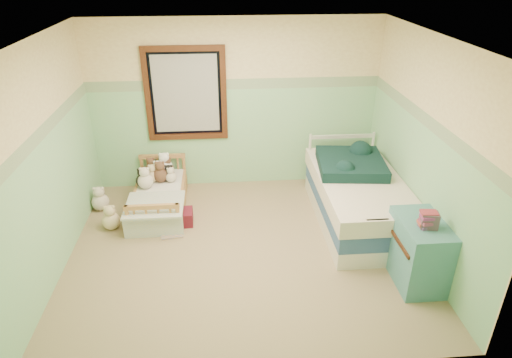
{
  "coord_description": "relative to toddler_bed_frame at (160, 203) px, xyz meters",
  "views": [
    {
      "loc": [
        -0.21,
        -4.47,
        3.26
      ],
      "look_at": [
        0.19,
        0.35,
        0.78
      ],
      "focal_mm": 31.14,
      "sensor_mm": 36.0,
      "label": 1
    }
  ],
  "objects": [
    {
      "name": "book_stack",
      "position": [
        2.98,
        -1.86,
        0.74
      ],
      "size": [
        0.19,
        0.16,
        0.17
      ],
      "primitive_type": "cube",
      "rotation": [
        0.0,
        0.0,
        -0.2
      ],
      "color": "brown",
      "rests_on": "dresser"
    },
    {
      "name": "ceiling",
      "position": [
        1.12,
        -1.05,
        2.42
      ],
      "size": [
        4.2,
        3.6,
        0.02
      ],
      "primitive_type": "cube",
      "color": "silver",
      "rests_on": "wall_back"
    },
    {
      "name": "extra_plush_1",
      "position": [
        -0.04,
        0.39,
        0.3
      ],
      "size": [
        0.18,
        0.18,
        0.18
      ],
      "primitive_type": "sphere",
      "color": "white",
      "rests_on": "toddler_mattress"
    },
    {
      "name": "window_blinds",
      "position": [
        0.42,
        0.72,
        1.36
      ],
      "size": [
        0.92,
        0.01,
        1.12
      ],
      "primitive_type": "cube",
      "color": "#BCBCB8",
      "rests_on": "window_frame"
    },
    {
      "name": "plush_floor_tan",
      "position": [
        -0.58,
        -0.46,
        0.03
      ],
      "size": [
        0.23,
        0.23,
        0.23
      ],
      "primitive_type": "sphere",
      "color": "beige",
      "rests_on": "floor"
    },
    {
      "name": "dresser",
      "position": [
        2.98,
        -1.77,
        0.28
      ],
      "size": [
        0.47,
        0.75,
        0.75
      ],
      "primitive_type": "cube",
      "color": "teal",
      "rests_on": "floor"
    },
    {
      "name": "plush_bed_dark",
      "position": [
        0.13,
        0.28,
        0.29
      ],
      "size": [
        0.17,
        0.17,
        0.17
      ],
      "primitive_type": "sphere",
      "color": "black",
      "rests_on": "toddler_mattress"
    },
    {
      "name": "plush_bed_tan",
      "position": [
        -0.1,
        0.28,
        0.3
      ],
      "size": [
        0.18,
        0.18,
        0.18
      ],
      "primitive_type": "sphere",
      "color": "beige",
      "rests_on": "toddler_mattress"
    },
    {
      "name": "twin_boxspring",
      "position": [
        2.67,
        -0.56,
        0.24
      ],
      "size": [
        1.01,
        2.01,
        0.22
      ],
      "primitive_type": "cube",
      "color": "navy",
      "rests_on": "twin_bed_frame"
    },
    {
      "name": "plush_floor_cream",
      "position": [
        -0.83,
        0.05,
        0.03
      ],
      "size": [
        0.24,
        0.24,
        0.24
      ],
      "primitive_type": "sphere",
      "color": "beige",
      "rests_on": "floor"
    },
    {
      "name": "floor_book",
      "position": [
        0.22,
        -0.68,
        -0.08
      ],
      "size": [
        0.3,
        0.25,
        0.03
      ],
      "primitive_type": "cube",
      "rotation": [
        0.0,
        0.0,
        0.13
      ],
      "color": "#F6AC3C",
      "rests_on": "floor"
    },
    {
      "name": "window_frame",
      "position": [
        0.42,
        0.71,
        1.36
      ],
      "size": [
        1.16,
        0.06,
        1.36
      ],
      "primitive_type": "cube",
      "color": "black",
      "rests_on": "wall_back"
    },
    {
      "name": "extra_plush_0",
      "position": [
        0.09,
        0.5,
        0.3
      ],
      "size": [
        0.19,
        0.19,
        0.19
      ],
      "primitive_type": "sphere",
      "color": "brown",
      "rests_on": "toddler_mattress"
    },
    {
      "name": "wall_front",
      "position": [
        1.12,
        -2.85,
        1.16
      ],
      "size": [
        4.2,
        0.04,
        2.5
      ],
      "primitive_type": "cube",
      "color": "#D0B681",
      "rests_on": "floor"
    },
    {
      "name": "wainscot_mint",
      "position": [
        1.12,
        0.74,
        0.66
      ],
      "size": [
        4.2,
        0.01,
        1.5
      ],
      "primitive_type": "cube",
      "color": "#83C692",
      "rests_on": "floor"
    },
    {
      "name": "toddler_bed_frame",
      "position": [
        0.0,
        0.0,
        0.0
      ],
      "size": [
        0.69,
        1.38,
        0.18
      ],
      "primitive_type": "cube",
      "color": "#A7673A",
      "rests_on": "floor"
    },
    {
      "name": "extra_plush_5",
      "position": [
        0.16,
        0.24,
        0.29
      ],
      "size": [
        0.16,
        0.16,
        0.16
      ],
      "primitive_type": "sphere",
      "color": "beige",
      "rests_on": "toddler_mattress"
    },
    {
      "name": "wall_left",
      "position": [
        -0.98,
        -1.05,
        1.16
      ],
      "size": [
        0.04,
        3.6,
        2.5
      ],
      "primitive_type": "cube",
      "color": "#D0B681",
      "rests_on": "floor"
    },
    {
      "name": "teal_blanket",
      "position": [
        2.62,
        -0.26,
        0.64
      ],
      "size": [
        0.95,
        0.99,
        0.14
      ],
      "primitive_type": "cube",
      "rotation": [
        0.0,
        0.0,
        -0.1
      ],
      "color": "black",
      "rests_on": "twin_mattress"
    },
    {
      "name": "extra_plush_2",
      "position": [
        -0.18,
        0.08,
        0.32
      ],
      "size": [
        0.22,
        0.22,
        0.22
      ],
      "primitive_type": "sphere",
      "color": "beige",
      "rests_on": "toddler_mattress"
    },
    {
      "name": "floor",
      "position": [
        1.12,
        -1.05,
        -0.1
      ],
      "size": [
        4.2,
        3.6,
        0.02
      ],
      "primitive_type": "cube",
      "color": "#756A53",
      "rests_on": "ground"
    },
    {
      "name": "wall_right",
      "position": [
        3.22,
        -1.05,
        1.16
      ],
      "size": [
        0.04,
        3.6,
        2.5
      ],
      "primitive_type": "cube",
      "color": "#D0B681",
      "rests_on": "floor"
    },
    {
      "name": "wall_back",
      "position": [
        1.12,
        0.75,
        1.16
      ],
      "size": [
        4.2,
        0.04,
        2.5
      ],
      "primitive_type": "cube",
      "color": "#D0B681",
      "rests_on": "floor"
    },
    {
      "name": "patchwork_quilt",
      "position": [
        0.0,
        -0.43,
        0.22
      ],
      "size": [
        0.75,
        0.69,
        0.03
      ],
      "primitive_type": "cube",
      "color": "#90B2E0",
      "rests_on": "toddler_mattress"
    },
    {
      "name": "plush_bed_white",
      "position": [
        0.05,
        0.5,
        0.33
      ],
      "size": [
        0.23,
        0.23,
        0.23
      ],
      "primitive_type": "sphere",
      "color": "white",
      "rests_on": "toddler_mattress"
    },
    {
      "name": "red_pillow",
      "position": [
        0.33,
        -0.41,
        0.01
      ],
      "size": [
        0.32,
        0.28,
        0.19
      ],
      "primitive_type": "cube",
      "rotation": [
        0.0,
        0.0,
        0.03
      ],
      "color": "maroon",
      "rests_on": "floor"
    },
    {
      "name": "plush_bed_brown",
      "position": [
        -0.15,
        0.5,
        0.3
      ],
      "size": [
        0.18,
        0.18,
        0.18
      ],
      "primitive_type": "sphere",
      "color": "brown",
      "rests_on": "toddler_mattress"
    },
    {
      "name": "extra_plush_3",
      "position": [
        -0.22,
        0.12,
        0.31
      ],
      "size": [
        0.2,
        0.2,
        0.2
      ],
      "primitive_type": "sphere",
      "color": "black",
      "rests_on": "toddler_mattress"
    },
    {
      "name": "extra_plush_4",
      "position": [
        0.01,
        0.26,
        0.32
      ],
      "size": [
        0.21,
        0.21,
        0.21
      ],
      "primitive_type": "sphere",
      "color": "brown",
      "rests_on": "toddler_mattress"
    },
    {
      "name": "twin_mattress",
      "position": [
        2.67,
        -0.56,
        0.46
      ],
      "size": [
        1.05,
        2.05,
        0.22
      ],
      "primitive_type": "cube",
      "color": "silver",
      "rests_on": "twin_boxspring"
    },
    {
      "name": "toddler_mattress",
      "position": [
        0.0,
        0.0,
        0.15
      ],
      "size": [
        0.63,
        1.32,
        0.12
      ],
      "primitive_type": "cube",
      "color": "silver",
      "rests_on": "toddler_bed_frame"
    },
    {
      "name": "border_strip",
      "position": [
        1.12,
        0.74,
        1.49
      ],
      "size": [
        4.2,
        0.01,
        0.15
      ],
      "primitive_type": "cube",
      "color": "#478157",
      "rests_on": "wall_back"
    },
    {
      "name": "twin_bed_frame",
      "position": [
        2.67,
        -0.56,
        0.02
      ],
      "size": [
        1.01,
        2.01,
        0.22
      ],
      "primitive_type": "cube",
      "color": "white",
      "rests_on": "floor"
    }
  ]
}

